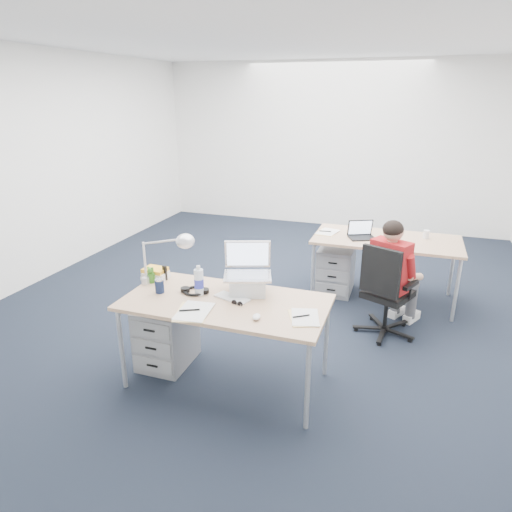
# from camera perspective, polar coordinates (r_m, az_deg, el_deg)

# --- Properties ---
(floor) EXTENTS (7.00, 7.00, 0.00)m
(floor) POSITION_cam_1_polar(r_m,az_deg,el_deg) (5.25, 1.97, -5.80)
(floor) COLOR black
(floor) RESTS_ON ground
(room) EXTENTS (6.02, 7.02, 2.80)m
(room) POSITION_cam_1_polar(r_m,az_deg,el_deg) (4.78, 2.21, 13.11)
(room) COLOR white
(room) RESTS_ON ground
(desk_near) EXTENTS (1.60, 0.80, 0.73)m
(desk_near) POSITION_cam_1_polar(r_m,az_deg,el_deg) (3.60, -3.85, -6.26)
(desk_near) COLOR tan
(desk_near) RESTS_ON ground
(desk_far) EXTENTS (1.60, 0.80, 0.73)m
(desk_far) POSITION_cam_1_polar(r_m,az_deg,el_deg) (5.31, 15.98, 1.64)
(desk_far) COLOR tan
(desk_far) RESTS_ON ground
(office_chair) EXTENTS (0.78, 0.78, 0.94)m
(office_chair) POSITION_cam_1_polar(r_m,az_deg,el_deg) (4.66, 15.79, -6.41)
(office_chair) COLOR black
(office_chair) RESTS_ON ground
(seated_person) EXTENTS (0.56, 0.70, 1.14)m
(seated_person) POSITION_cam_1_polar(r_m,az_deg,el_deg) (4.68, 16.99, -2.35)
(seated_person) COLOR #A4171A
(seated_person) RESTS_ON ground
(drawer_pedestal_near) EXTENTS (0.40, 0.50, 0.55)m
(drawer_pedestal_near) POSITION_cam_1_polar(r_m,az_deg,el_deg) (4.11, -11.10, -9.59)
(drawer_pedestal_near) COLOR gray
(drawer_pedestal_near) RESTS_ON ground
(drawer_pedestal_far) EXTENTS (0.40, 0.50, 0.55)m
(drawer_pedestal_far) POSITION_cam_1_polar(r_m,az_deg,el_deg) (5.53, 9.93, -1.67)
(drawer_pedestal_far) COLOR gray
(drawer_pedestal_far) RESTS_ON ground
(silver_laptop) EXTENTS (0.45, 0.40, 0.40)m
(silver_laptop) POSITION_cam_1_polar(r_m,az_deg,el_deg) (3.64, -1.07, -1.75)
(silver_laptop) COLOR silver
(silver_laptop) RESTS_ON desk_near
(wireless_keyboard) EXTENTS (0.31, 0.21, 0.01)m
(wireless_keyboard) POSITION_cam_1_polar(r_m,az_deg,el_deg) (3.61, -3.02, -5.24)
(wireless_keyboard) COLOR white
(wireless_keyboard) RESTS_ON desk_near
(computer_mouse) EXTENTS (0.07, 0.10, 0.03)m
(computer_mouse) POSITION_cam_1_polar(r_m,az_deg,el_deg) (3.29, 0.06, -7.62)
(computer_mouse) COLOR white
(computer_mouse) RESTS_ON desk_near
(headphones) EXTENTS (0.26, 0.22, 0.04)m
(headphones) POSITION_cam_1_polar(r_m,az_deg,el_deg) (3.74, -7.66, -4.26)
(headphones) COLOR black
(headphones) RESTS_ON desk_near
(can_koozie) EXTENTS (0.09, 0.09, 0.12)m
(can_koozie) POSITION_cam_1_polar(r_m,az_deg,el_deg) (3.78, -11.97, -3.65)
(can_koozie) COLOR #152143
(can_koozie) RESTS_ON desk_near
(water_bottle) EXTENTS (0.10, 0.10, 0.24)m
(water_bottle) POSITION_cam_1_polar(r_m,az_deg,el_deg) (3.67, -7.15, -3.02)
(water_bottle) COLOR silver
(water_bottle) RESTS_ON desk_near
(bear_figurine) EXTENTS (0.09, 0.07, 0.14)m
(bear_figurine) POSITION_cam_1_polar(r_m,az_deg,el_deg) (3.98, -13.01, -2.29)
(bear_figurine) COLOR #236B1C
(bear_figurine) RESTS_ON desk_near
(book_stack) EXTENTS (0.24, 0.19, 0.09)m
(book_stack) POSITION_cam_1_polar(r_m,az_deg,el_deg) (4.07, -12.46, -2.14)
(book_stack) COLOR silver
(book_stack) RESTS_ON desk_near
(cordless_phone) EXTENTS (0.04, 0.03, 0.13)m
(cordless_phone) POSITION_cam_1_polar(r_m,az_deg,el_deg) (4.02, -11.32, -2.08)
(cordless_phone) COLOR black
(cordless_phone) RESTS_ON desk_near
(papers_left) EXTENTS (0.28, 0.36, 0.01)m
(papers_left) POSITION_cam_1_polar(r_m,az_deg,el_deg) (3.42, -7.98, -6.93)
(papers_left) COLOR #FFDC93
(papers_left) RESTS_ON desk_near
(papers_right) EXTENTS (0.27, 0.32, 0.01)m
(papers_right) POSITION_cam_1_polar(r_m,az_deg,el_deg) (3.33, 5.97, -7.68)
(papers_right) COLOR #FFDC93
(papers_right) RESTS_ON desk_near
(sunglasses) EXTENTS (0.11, 0.07, 0.02)m
(sunglasses) POSITION_cam_1_polar(r_m,az_deg,el_deg) (3.51, -2.38, -5.95)
(sunglasses) COLOR black
(sunglasses) RESTS_ON desk_near
(desk_lamp) EXTENTS (0.46, 0.25, 0.50)m
(desk_lamp) POSITION_cam_1_polar(r_m,az_deg,el_deg) (3.83, -11.88, -0.23)
(desk_lamp) COLOR silver
(desk_lamp) RESTS_ON desk_near
(dark_laptop) EXTENTS (0.37, 0.37, 0.20)m
(dark_laptop) POSITION_cam_1_polar(r_m,az_deg,el_deg) (5.20, 13.21, 3.21)
(dark_laptop) COLOR black
(dark_laptop) RESTS_ON desk_far
(far_cup) EXTENTS (0.08, 0.08, 0.09)m
(far_cup) POSITION_cam_1_polar(r_m,az_deg,el_deg) (5.43, 20.50, 2.55)
(far_cup) COLOR white
(far_cup) RESTS_ON desk_far
(far_papers) EXTENTS (0.25, 0.32, 0.01)m
(far_papers) POSITION_cam_1_polar(r_m,az_deg,el_deg) (5.37, 8.84, 2.95)
(far_papers) COLOR white
(far_papers) RESTS_ON desk_far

